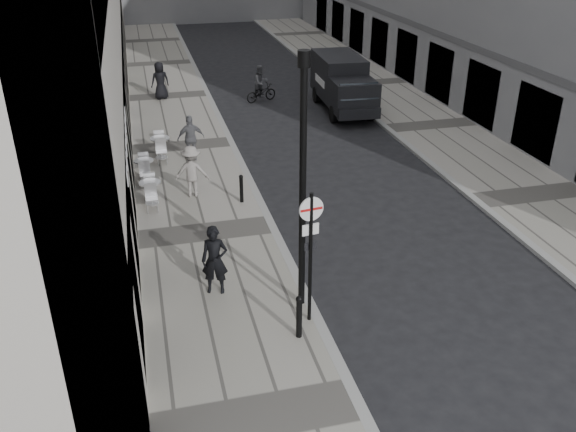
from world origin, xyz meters
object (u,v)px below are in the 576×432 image
cyclist (261,87)px  sign_post (311,241)px  walking_man (215,260)px  lamppost (303,175)px  panel_van (342,81)px

cyclist → sign_post: bearing=-119.9°
sign_post → walking_man: bearing=131.2°
lamppost → cyclist: lamppost is taller
lamppost → walking_man: bearing=152.9°
walking_man → cyclist: size_ratio=0.99×
sign_post → lamppost: bearing=82.3°
lamppost → panel_van: 16.67m
sign_post → cyclist: (2.70, 18.43, -1.50)m
lamppost → cyclist: bearing=81.4°
lamppost → cyclist: size_ratio=3.33×
walking_man → cyclist: walking_man is taller
panel_van → lamppost: bearing=-109.0°
cyclist → lamppost: bearing=-120.2°
lamppost → panel_van: lamppost is taller
walking_man → lamppost: size_ratio=0.30×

